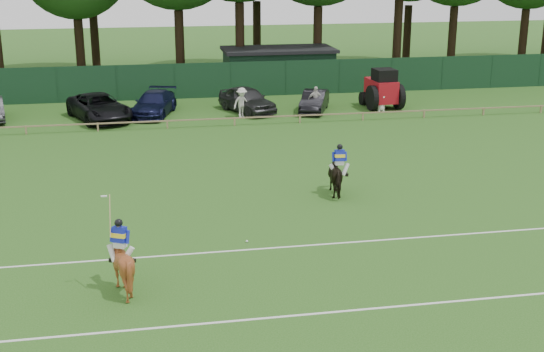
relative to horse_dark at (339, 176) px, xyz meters
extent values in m
plane|color=#1E4C14|center=(-3.66, -4.35, -0.83)|extent=(160.00, 160.00, 0.00)
imported|color=black|center=(0.00, 0.00, 0.00)|extent=(1.00, 2.02, 1.66)
imported|color=brown|center=(-9.01, -7.77, 0.07)|extent=(2.04, 2.12, 1.80)
imported|color=black|center=(-10.67, 16.65, -0.03)|extent=(4.60, 6.37, 1.61)
imported|color=#101434|center=(-7.31, 17.44, -0.08)|extent=(3.46, 5.54, 1.50)
imported|color=#2F2E31|center=(-1.34, 17.29, -0.01)|extent=(3.70, 5.23, 1.65)
imported|color=black|center=(2.98, 16.70, -0.14)|extent=(2.90, 4.44, 1.38)
imported|color=beige|center=(-1.90, 15.82, 0.11)|extent=(1.39, 1.14, 1.88)
imported|color=silver|center=(2.89, 16.04, 0.05)|extent=(1.08, 0.55, 1.77)
imported|color=silver|center=(7.31, 16.02, -0.05)|extent=(0.79, 0.54, 1.56)
cube|color=silver|center=(0.00, 0.00, 0.58)|extent=(0.37, 0.28, 0.18)
cube|color=#1823B0|center=(0.00, 0.00, 0.90)|extent=(0.42, 0.33, 0.51)
cube|color=yellow|center=(0.00, 0.00, 0.88)|extent=(0.44, 0.31, 0.18)
sphere|color=black|center=(0.00, 0.00, 1.27)|extent=(0.25, 0.25, 0.25)
cylinder|color=silver|center=(0.26, -0.06, 0.28)|extent=(0.42, 0.33, 0.59)
cylinder|color=silver|center=(-0.26, -0.04, 0.28)|extent=(0.42, 0.35, 0.59)
cube|color=silver|center=(-9.01, -7.77, 0.69)|extent=(0.44, 0.40, 0.18)
cube|color=#1823B0|center=(-9.01, -7.77, 1.01)|extent=(0.50, 0.45, 0.51)
cube|color=yellow|center=(-9.01, -7.77, 0.99)|extent=(0.51, 0.45, 0.18)
sphere|color=black|center=(-9.01, -7.77, 1.38)|extent=(0.25, 0.25, 0.25)
cylinder|color=silver|center=(-8.81, -7.94, 0.39)|extent=(0.48, 0.26, 0.59)
cylinder|color=silver|center=(-9.27, -7.70, 0.39)|extent=(0.37, 0.46, 0.59)
cylinder|color=tan|center=(-9.26, -7.59, 1.56)|extent=(0.07, 0.64, 1.17)
sphere|color=silver|center=(-4.69, -4.67, -0.79)|extent=(0.09, 0.09, 0.09)
cube|color=silver|center=(-3.66, -10.35, -0.83)|extent=(60.00, 0.10, 0.01)
cube|color=silver|center=(-3.66, -5.35, -0.83)|extent=(60.00, 0.10, 0.01)
cube|color=#997F5B|center=(-3.66, 13.65, -0.38)|extent=(62.00, 0.08, 0.08)
cube|color=#14351E|center=(-3.66, 22.65, 0.42)|extent=(92.00, 0.04, 2.50)
cube|color=#14331E|center=(2.34, 25.65, 0.57)|extent=(8.00, 4.00, 2.80)
cube|color=black|center=(2.34, 25.65, 2.09)|extent=(8.40, 4.40, 0.24)
cube|color=#AF101B|center=(7.66, 17.15, 0.33)|extent=(1.60, 2.73, 1.43)
cube|color=black|center=(7.69, 16.71, 1.32)|extent=(1.41, 1.51, 0.99)
cylinder|color=black|center=(6.77, 16.32, -0.01)|extent=(0.43, 1.67, 1.65)
cylinder|color=black|center=(8.64, 16.44, -0.01)|extent=(0.43, 1.67, 1.65)
cylinder|color=black|center=(6.76, 18.20, -0.39)|extent=(0.39, 0.90, 0.88)
cylinder|color=black|center=(8.41, 18.30, -0.39)|extent=(0.39, 0.90, 0.88)
camera|label=1|loc=(-8.20, -28.57, 9.10)|focal=48.00mm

